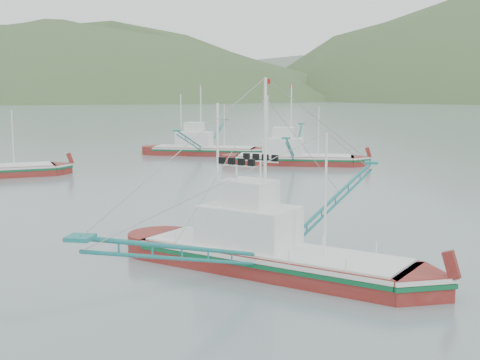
# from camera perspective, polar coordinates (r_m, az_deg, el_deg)

# --- Properties ---
(ground) EXTENTS (1200.00, 1200.00, 0.00)m
(ground) POSITION_cam_1_polar(r_m,az_deg,el_deg) (33.77, -1.74, -6.81)
(ground) COLOR slate
(ground) RESTS_ON ground
(main_boat) EXTENTS (13.61, 22.98, 9.74)m
(main_boat) POSITION_cam_1_polar(r_m,az_deg,el_deg) (31.21, 2.64, -4.30)
(main_boat) COLOR maroon
(main_boat) RESTS_ON ground
(bg_boat_far) EXTENTS (12.87, 23.23, 9.39)m
(bg_boat_far) POSITION_cam_1_polar(r_m,az_deg,el_deg) (73.50, 4.53, 2.31)
(bg_boat_far) COLOR maroon
(bg_boat_far) RESTS_ON ground
(bg_boat_extra) EXTENTS (12.91, 23.23, 9.39)m
(bg_boat_extra) POSITION_cam_1_polar(r_m,az_deg,el_deg) (83.48, -3.19, 3.01)
(bg_boat_extra) COLOR maroon
(bg_boat_extra) RESTS_ON ground
(headland_left) EXTENTS (448.00, 308.00, 210.00)m
(headland_left) POSITION_cam_1_polar(r_m,az_deg,el_deg) (434.18, -15.80, 6.66)
(headland_left) COLOR #3A532A
(headland_left) RESTS_ON ground
(ridge_distant) EXTENTS (960.00, 400.00, 240.00)m
(ridge_distant) POSITION_cam_1_polar(r_m,az_deg,el_deg) (592.50, 12.12, 7.09)
(ridge_distant) COLOR slate
(ridge_distant) RESTS_ON ground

